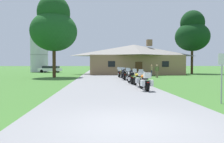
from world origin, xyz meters
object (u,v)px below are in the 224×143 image
at_px(motorcycle_red_farthest_in_row, 119,73).
at_px(bystander_tan_shirt_near_lodge, 152,70).
at_px(motorcycle_blue_fifth_in_row, 124,75).
at_px(tree_left_near, 54,26).
at_px(motorcycle_yellow_sixth_in_row, 122,74).
at_px(tree_right_of_lodge, 192,33).
at_px(parked_white_suv_far_left, 50,69).
at_px(motorcycle_yellow_second_in_row, 139,79).
at_px(motorcycle_orange_nearest_to_camera, 145,82).
at_px(metal_signpost_roadside, 222,72).
at_px(motorcycle_white_fourth_in_row, 129,76).
at_px(metal_silo_distant, 39,53).
at_px(motorcycle_white_third_in_row, 131,77).
at_px(bystander_olive_shirt_beside_signpost, 157,70).

bearing_deg(motorcycle_red_farthest_in_row, bystander_tan_shirt_near_lodge, 35.96).
relative_size(motorcycle_blue_fifth_in_row, tree_left_near, 0.19).
relative_size(motorcycle_yellow_sixth_in_row, motorcycle_red_farthest_in_row, 1.00).
height_order(tree_right_of_lodge, parked_white_suv_far_left, tree_right_of_lodge).
height_order(motorcycle_red_farthest_in_row, tree_left_near, tree_left_near).
bearing_deg(motorcycle_yellow_second_in_row, motorcycle_orange_nearest_to_camera, -100.98).
bearing_deg(motorcycle_red_farthest_in_row, metal_signpost_roadside, -81.22).
xyz_separation_m(motorcycle_white_fourth_in_row, tree_left_near, (-8.66, 8.35, 6.10)).
bearing_deg(tree_right_of_lodge, parked_white_suv_far_left, 165.82).
relative_size(motorcycle_orange_nearest_to_camera, metal_silo_distant, 0.24).
relative_size(motorcycle_yellow_sixth_in_row, tree_right_of_lodge, 0.18).
distance_m(motorcycle_yellow_second_in_row, tree_left_near, 16.97).
height_order(motorcycle_white_third_in_row, metal_signpost_roadside, metal_signpost_roadside).
distance_m(motorcycle_white_fourth_in_row, parked_white_suv_far_left, 28.51).
height_order(motorcycle_red_farthest_in_row, tree_right_of_lodge, tree_right_of_lodge).
bearing_deg(bystander_olive_shirt_beside_signpost, tree_right_of_lodge, 61.09).
bearing_deg(motorcycle_white_third_in_row, motorcycle_yellow_second_in_row, -86.70).
relative_size(motorcycle_red_farthest_in_row, tree_right_of_lodge, 0.18).
distance_m(motorcycle_red_farthest_in_row, tree_left_near, 10.50).
bearing_deg(motorcycle_white_third_in_row, motorcycle_red_farthest_in_row, 88.16).
relative_size(motorcycle_yellow_sixth_in_row, bystander_tan_shirt_near_lodge, 1.25).
bearing_deg(tree_right_of_lodge, motorcycle_blue_fifth_in_row, -132.11).
bearing_deg(motorcycle_white_third_in_row, metal_silo_distant, 114.24).
bearing_deg(motorcycle_red_farthest_in_row, motorcycle_white_third_in_row, -88.63).
bearing_deg(tree_left_near, motorcycle_yellow_second_in_row, -56.61).
bearing_deg(motorcycle_white_fourth_in_row, parked_white_suv_far_left, 116.72).
bearing_deg(metal_silo_distant, motorcycle_white_fourth_in_row, -61.75).
relative_size(metal_signpost_roadside, metal_silo_distant, 0.24).
distance_m(motorcycle_orange_nearest_to_camera, motorcycle_blue_fifth_in_row, 9.50).
bearing_deg(bystander_olive_shirt_beside_signpost, bystander_tan_shirt_near_lodge, 97.41).
bearing_deg(motorcycle_blue_fifth_in_row, parked_white_suv_far_left, 119.84).
relative_size(motorcycle_yellow_second_in_row, tree_left_near, 0.19).
height_order(motorcycle_red_farthest_in_row, metal_signpost_roadside, metal_signpost_roadside).
relative_size(motorcycle_white_third_in_row, tree_right_of_lodge, 0.18).
relative_size(motorcycle_blue_fifth_in_row, motorcycle_red_farthest_in_row, 1.00).
bearing_deg(motorcycle_white_fourth_in_row, motorcycle_blue_fifth_in_row, 93.25).
relative_size(bystander_tan_shirt_near_lodge, metal_signpost_roadside, 0.78).
distance_m(motorcycle_white_fourth_in_row, bystander_olive_shirt_beside_signpost, 8.34).
distance_m(motorcycle_red_farthest_in_row, bystander_olive_shirt_beside_signpost, 4.90).
bearing_deg(parked_white_suv_far_left, bystander_olive_shirt_beside_signpost, -126.90).
bearing_deg(metal_signpost_roadside, motorcycle_yellow_sixth_in_row, 98.28).
xyz_separation_m(motorcycle_red_farthest_in_row, bystander_olive_shirt_beside_signpost, (4.88, -0.13, 0.31)).
xyz_separation_m(motorcycle_red_farthest_in_row, bystander_tan_shirt_near_lodge, (5.14, 3.57, 0.31)).
bearing_deg(bystander_tan_shirt_near_lodge, motorcycle_blue_fifth_in_row, -21.58).
bearing_deg(tree_right_of_lodge, bystander_olive_shirt_beside_signpost, -130.32).
bearing_deg(tree_left_near, parked_white_suv_far_left, 103.71).
xyz_separation_m(bystander_olive_shirt_beside_signpost, metal_silo_distant, (-21.08, 23.62, 3.51)).
bearing_deg(bystander_tan_shirt_near_lodge, tree_right_of_lodge, 139.34).
xyz_separation_m(tree_left_near, metal_silo_distant, (-7.75, 22.18, -2.28)).
height_order(motorcycle_blue_fifth_in_row, metal_silo_distant, metal_silo_distant).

